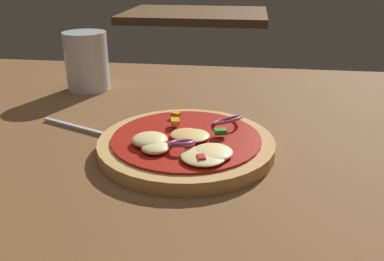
# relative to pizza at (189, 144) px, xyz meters

# --- Properties ---
(dining_table) EXTENTS (1.16, 0.88, 0.03)m
(dining_table) POSITION_rel_pizza_xyz_m (-0.00, 0.01, -0.03)
(dining_table) COLOR brown
(dining_table) RESTS_ON ground
(pizza) EXTENTS (0.22, 0.22, 0.03)m
(pizza) POSITION_rel_pizza_xyz_m (0.00, 0.00, 0.00)
(pizza) COLOR tan
(pizza) RESTS_ON dining_table
(fork) EXTENTS (0.17, 0.08, 0.01)m
(fork) POSITION_rel_pizza_xyz_m (-0.14, 0.04, -0.01)
(fork) COLOR silver
(fork) RESTS_ON dining_table
(beer_glass) EXTENTS (0.08, 0.08, 0.10)m
(beer_glass) POSITION_rel_pizza_xyz_m (-0.22, 0.24, 0.03)
(beer_glass) COLOR silver
(beer_glass) RESTS_ON dining_table
(background_table) EXTENTS (0.64, 0.50, 0.03)m
(background_table) POSITION_rel_pizza_xyz_m (-0.19, 1.47, -0.03)
(background_table) COLOR brown
(background_table) RESTS_ON ground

